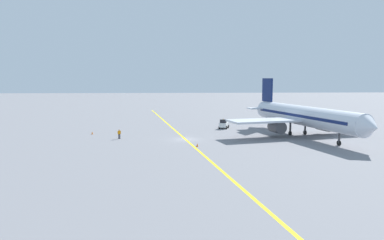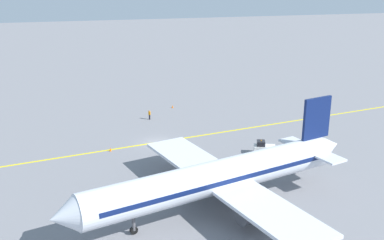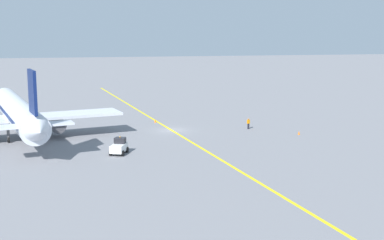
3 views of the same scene
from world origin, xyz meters
name	(u,v)px [view 2 (image 2 of 3)]	position (x,y,z in m)	size (l,w,h in m)	color
ground_plane	(157,142)	(0.00, 0.00, 0.00)	(400.00, 400.00, 0.00)	slate
apron_yellow_centreline	(157,142)	(0.00, 0.00, 0.00)	(0.40, 120.00, 0.01)	yellow
airplane_at_gate	(220,177)	(-21.69, -2.37, 3.71)	(28.42, 35.11, 10.60)	silver
baggage_tug_white	(264,148)	(-8.68, -13.62, 0.90)	(2.56, 3.33, 2.11)	white
ground_crew_worker	(149,114)	(11.62, -1.16, 0.91)	(0.54, 0.35, 1.68)	#23232D
traffic_cone_near_nose	(110,149)	(-1.58, 7.14, 0.28)	(0.32, 0.32, 0.55)	orange
traffic_cone_mid_apron	(172,106)	(17.50, -6.74, 0.28)	(0.32, 0.32, 0.55)	orange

